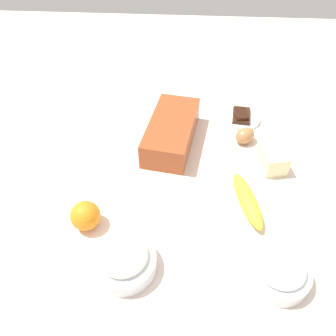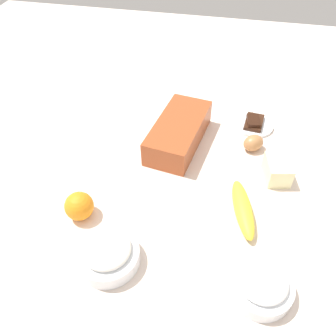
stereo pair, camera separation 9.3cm
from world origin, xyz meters
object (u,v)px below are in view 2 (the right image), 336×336
banana (243,209)px  orange_fruit (79,206)px  chocolate_plate (254,124)px  loaf_pan (180,132)px  butter_block (277,170)px  sugar_bowl (261,285)px  flour_bowl (108,253)px  egg_near_butter (253,143)px

banana → orange_fruit: 0.41m
chocolate_plate → loaf_pan: bearing=-59.8°
butter_block → banana: bearing=-29.7°
sugar_bowl → butter_block: size_ratio=1.50×
loaf_pan → flour_bowl: size_ratio=2.08×
butter_block → egg_near_butter: 0.13m
banana → orange_fruit: bearing=-77.4°
banana → butter_block: (-0.15, 0.09, 0.01)m
flour_bowl → butter_block: (-0.35, 0.38, -0.00)m
banana → egg_near_butter: egg_near_butter is taller
orange_fruit → butter_block: (-0.24, 0.49, -0.01)m
egg_near_butter → chocolate_plate: size_ratio=0.50×
banana → chocolate_plate: (-0.38, 0.02, -0.01)m
sugar_bowl → orange_fruit: size_ratio=1.85×
orange_fruit → banana: bearing=102.6°
banana → butter_block: size_ratio=2.11×
banana → loaf_pan: bearing=-139.5°
loaf_pan → chocolate_plate: loaf_pan is taller
flour_bowl → banana: bearing=124.5°
chocolate_plate → egg_near_butter: bearing=0.2°
loaf_pan → butter_block: loaf_pan is taller
orange_fruit → sugar_bowl: bearing=75.8°
sugar_bowl → butter_block: sugar_bowl is taller
butter_block → orange_fruit: bearing=-63.8°
flour_bowl → egg_near_butter: flour_bowl is taller
flour_bowl → sugar_bowl: flour_bowl is taller
loaf_pan → flour_bowl: (0.44, -0.08, -0.01)m
loaf_pan → egg_near_butter: (-0.01, 0.23, -0.02)m
sugar_bowl → chocolate_plate: size_ratio=1.04×
banana → butter_block: bearing=150.3°
loaf_pan → banana: loaf_pan is taller
flour_bowl → chocolate_plate: size_ratio=1.10×
sugar_bowl → egg_near_butter: sugar_bowl is taller
egg_near_butter → chocolate_plate: (-0.12, -0.00, -0.01)m
loaf_pan → chocolate_plate: 0.26m
butter_block → egg_near_butter: butter_block is taller
flour_bowl → butter_block: bearing=133.0°
flour_bowl → butter_block: 0.51m
orange_fruit → butter_block: orange_fruit is taller
egg_near_butter → banana: bearing=-3.8°
orange_fruit → butter_block: size_ratio=0.81×
loaf_pan → banana: 0.32m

